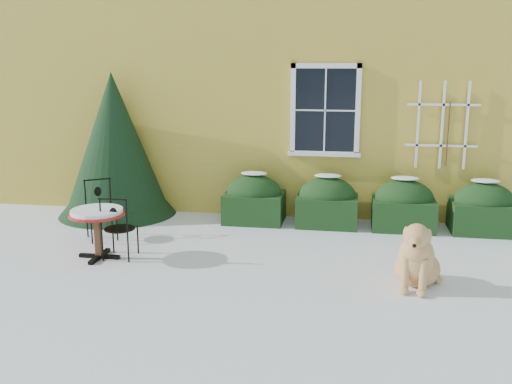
% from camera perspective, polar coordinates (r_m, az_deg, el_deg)
% --- Properties ---
extents(ground, '(80.00, 80.00, 0.00)m').
position_cam_1_polar(ground, '(7.85, -1.25, -8.01)').
color(ground, white).
rests_on(ground, ground).
extents(house, '(12.40, 8.40, 6.40)m').
position_cam_1_polar(house, '(14.28, 4.22, 14.44)').
color(house, gold).
rests_on(house, ground).
extents(hedge_row, '(4.95, 0.80, 0.91)m').
position_cam_1_polar(hedge_row, '(10.05, 10.84, -1.20)').
color(hedge_row, black).
rests_on(hedge_row, ground).
extents(evergreen_shrub, '(2.18, 2.18, 2.64)m').
position_cam_1_polar(evergreen_shrub, '(10.91, -13.88, 3.29)').
color(evergreen_shrub, black).
rests_on(evergreen_shrub, ground).
extents(bistro_table, '(0.80, 0.80, 0.74)m').
position_cam_1_polar(bistro_table, '(8.53, -15.60, -2.47)').
color(bistro_table, black).
rests_on(bistro_table, ground).
extents(patio_chair_near, '(0.45, 0.45, 0.93)m').
position_cam_1_polar(patio_chair_near, '(8.49, -13.58, -3.46)').
color(patio_chair_near, black).
rests_on(patio_chair_near, ground).
extents(patio_chair_far, '(0.59, 0.59, 0.96)m').
position_cam_1_polar(patio_chair_far, '(9.53, -15.28, -1.71)').
color(patio_chair_far, black).
rests_on(patio_chair_far, ground).
extents(dog, '(0.69, 0.97, 0.92)m').
position_cam_1_polar(dog, '(7.49, 15.78, -6.57)').
color(dog, tan).
rests_on(dog, ground).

